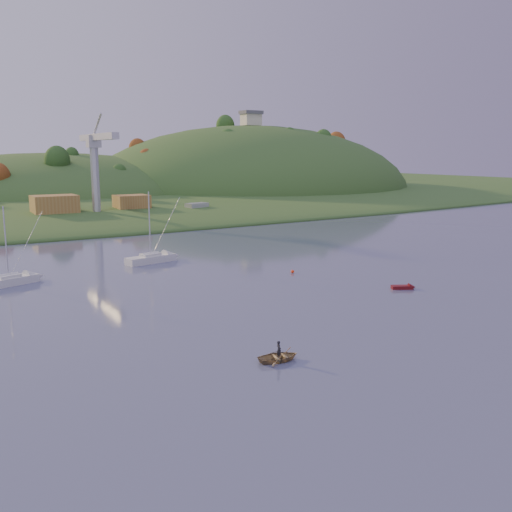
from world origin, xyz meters
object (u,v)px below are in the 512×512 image
sailboat_far (151,258)px  red_tender (407,287)px  canoe (279,357)px  sailboat_near (9,280)px

sailboat_far → red_tender: 42.09m
sailboat_far → canoe: sailboat_far is taller
canoe → sailboat_far: bearing=-1.5°
sailboat_near → sailboat_far: 23.32m
sailboat_near → sailboat_far: (22.75, 5.16, 0.04)m
canoe → red_tender: bearing=-58.9°
sailboat_far → canoe: bearing=-109.5°
canoe → red_tender: red_tender is taller
sailboat_far → red_tender: sailboat_far is taller
sailboat_near → red_tender: (45.18, -30.45, -0.48)m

